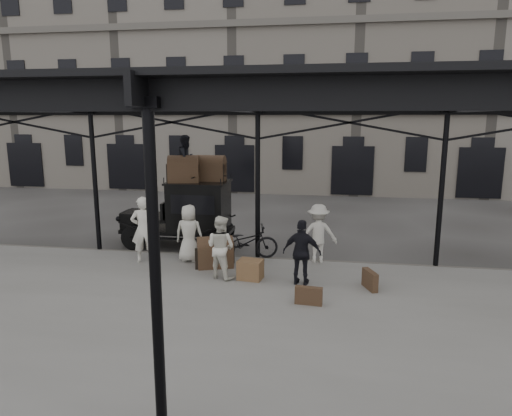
{
  "coord_description": "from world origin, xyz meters",
  "views": [
    {
      "loc": [
        2.03,
        -10.73,
        4.19
      ],
      "look_at": [
        0.02,
        1.6,
        1.7
      ],
      "focal_mm": 32.0,
      "sensor_mm": 36.0,
      "label": 1
    }
  ],
  "objects_px": {
    "taxi": "(190,211)",
    "porter_left": "(143,229)",
    "porter_official": "(302,252)",
    "steamer_trunk_roof_near": "(184,171)",
    "bicycle": "(245,242)",
    "steamer_trunk_platform": "(215,254)"
  },
  "relations": [
    {
      "from": "taxi",
      "to": "porter_left",
      "type": "bearing_deg",
      "value": -107.11
    },
    {
      "from": "porter_official",
      "to": "steamer_trunk_roof_near",
      "type": "height_order",
      "value": "steamer_trunk_roof_near"
    },
    {
      "from": "bicycle",
      "to": "steamer_trunk_roof_near",
      "type": "xyz_separation_m",
      "value": [
        -2.19,
        1.21,
        1.89
      ]
    },
    {
      "from": "taxi",
      "to": "steamer_trunk_platform",
      "type": "relative_size",
      "value": 3.78
    },
    {
      "from": "taxi",
      "to": "steamer_trunk_roof_near",
      "type": "distance_m",
      "value": 1.35
    },
    {
      "from": "steamer_trunk_platform",
      "to": "porter_official",
      "type": "bearing_deg",
      "value": -41.41
    },
    {
      "from": "bicycle",
      "to": "steamer_trunk_platform",
      "type": "relative_size",
      "value": 1.95
    },
    {
      "from": "steamer_trunk_roof_near",
      "to": "steamer_trunk_platform",
      "type": "distance_m",
      "value": 3.25
    },
    {
      "from": "bicycle",
      "to": "steamer_trunk_platform",
      "type": "xyz_separation_m",
      "value": [
        -0.69,
        -0.84,
        -0.14
      ]
    },
    {
      "from": "porter_left",
      "to": "steamer_trunk_platform",
      "type": "height_order",
      "value": "porter_left"
    },
    {
      "from": "taxi",
      "to": "porter_left",
      "type": "xyz_separation_m",
      "value": [
        -0.68,
        -2.2,
        -0.11
      ]
    },
    {
      "from": "taxi",
      "to": "bicycle",
      "type": "bearing_deg",
      "value": -34.73
    },
    {
      "from": "porter_left",
      "to": "steamer_trunk_platform",
      "type": "bearing_deg",
      "value": 155.98
    },
    {
      "from": "porter_left",
      "to": "porter_official",
      "type": "height_order",
      "value": "porter_left"
    },
    {
      "from": "steamer_trunk_roof_near",
      "to": "steamer_trunk_platform",
      "type": "relative_size",
      "value": 0.99
    },
    {
      "from": "porter_left",
      "to": "taxi",
      "type": "bearing_deg",
      "value": -128.3
    },
    {
      "from": "porter_official",
      "to": "steamer_trunk_roof_near",
      "type": "relative_size",
      "value": 1.69
    },
    {
      "from": "porter_official",
      "to": "bicycle",
      "type": "bearing_deg",
      "value": -38.69
    },
    {
      "from": "steamer_trunk_platform",
      "to": "bicycle",
      "type": "bearing_deg",
      "value": 31.25
    },
    {
      "from": "porter_official",
      "to": "steamer_trunk_roof_near",
      "type": "distance_m",
      "value": 5.22
    },
    {
      "from": "steamer_trunk_roof_near",
      "to": "steamer_trunk_platform",
      "type": "height_order",
      "value": "steamer_trunk_roof_near"
    },
    {
      "from": "taxi",
      "to": "porter_left",
      "type": "relative_size",
      "value": 1.94
    }
  ]
}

